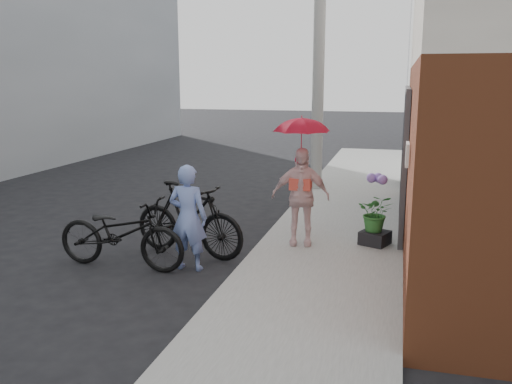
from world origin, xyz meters
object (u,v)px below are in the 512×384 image
at_px(officer, 188,218).
at_px(bike_right, 188,219).
at_px(planter, 375,238).
at_px(bike_left, 121,233).
at_px(utility_pole, 319,47).
at_px(kimono_woman, 300,196).

distance_m(officer, bike_right, 0.67).
bearing_deg(planter, bike_left, -153.85).
xyz_separation_m(utility_pole, bike_right, (-1.22, -5.31, -2.90)).
bearing_deg(bike_right, utility_pole, -1.05).
bearing_deg(planter, bike_right, -161.24).
bearing_deg(utility_pole, officer, -99.43).
xyz_separation_m(bike_left, bike_right, (0.75, 0.80, 0.06)).
bearing_deg(utility_pole, kimono_woman, -84.44).
relative_size(officer, planter, 3.79).
bearing_deg(planter, utility_pole, 110.78).
height_order(utility_pole, bike_left, utility_pole).
distance_m(utility_pole, bike_left, 7.08).
distance_m(utility_pole, kimono_woman, 5.32).
height_order(bike_left, kimono_woman, kimono_woman).
relative_size(utility_pole, kimono_woman, 4.40).
xyz_separation_m(bike_right, kimono_woman, (1.67, 0.68, 0.32)).
height_order(bike_right, planter, bike_right).
relative_size(bike_right, kimono_woman, 1.25).
bearing_deg(officer, planter, -149.80).
bearing_deg(officer, bike_right, -68.83).
relative_size(officer, bike_right, 0.80).
xyz_separation_m(bike_left, kimono_woman, (2.43, 1.49, 0.38)).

